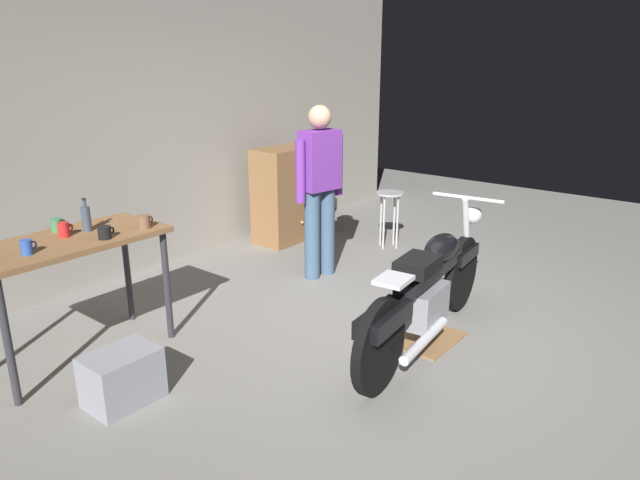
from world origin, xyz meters
name	(u,v)px	position (x,y,z in m)	size (l,w,h in m)	color
ground_plane	(388,337)	(0.00, 0.00, 0.00)	(12.00, 12.00, 0.00)	gray
back_wall	(153,114)	(0.00, 2.80, 1.55)	(8.00, 0.12, 3.10)	gray
workbench	(70,254)	(-1.65, 1.58, 0.79)	(1.30, 0.64, 0.90)	brown
motorcycle	(428,288)	(0.10, -0.27, 0.45)	(2.18, 0.64, 1.00)	black
person_standing	(320,185)	(0.71, 1.26, 0.93)	(0.56, 0.28, 1.67)	#405A74
shop_stool	(390,205)	(1.92, 1.21, 0.50)	(0.32, 0.32, 0.64)	#B2B2B7
wooden_dresser	(287,194)	(1.40, 2.30, 0.55)	(0.80, 0.47, 1.10)	brown
drip_tray	(429,339)	(0.16, -0.27, 0.01)	(0.56, 0.40, 0.01)	olive
storage_bin	(122,377)	(-1.80, 0.83, 0.17)	(0.44, 0.32, 0.34)	gray
mug_red_diner	(64,230)	(-1.64, 1.64, 0.95)	(0.11, 0.07, 0.10)	red
mug_brown_stoneware	(144,222)	(-1.17, 1.38, 0.95)	(0.12, 0.09, 0.10)	brown
mug_blue_enamel	(27,247)	(-1.98, 1.46, 0.95)	(0.10, 0.07, 0.10)	#2D51AD
mug_green_speckled	(57,225)	(-1.60, 1.81, 0.95)	(0.11, 0.08, 0.09)	#3D7F4C
mug_black_matte	(105,232)	(-1.49, 1.38, 0.94)	(0.12, 0.09, 0.09)	black
bottle	(86,218)	(-1.47, 1.64, 1.00)	(0.06, 0.06, 0.24)	#3F4C59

